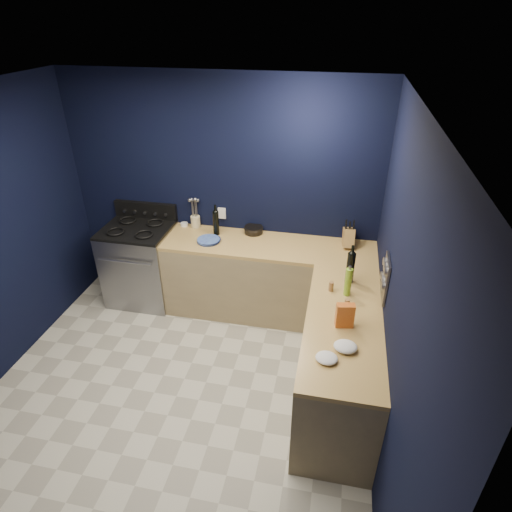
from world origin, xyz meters
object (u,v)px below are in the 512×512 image
(plate_stack, at_px, (208,240))
(crouton_bag, at_px, (345,315))
(utensil_crock, at_px, (196,222))
(knife_block, at_px, (348,237))
(gas_range, at_px, (142,265))

(plate_stack, relative_size, crouton_bag, 1.19)
(utensil_crock, height_order, knife_block, knife_block)
(gas_range, height_order, plate_stack, plate_stack)
(gas_range, height_order, knife_block, knife_block)
(utensil_crock, distance_m, knife_block, 1.75)
(plate_stack, distance_m, utensil_crock, 0.41)
(knife_block, height_order, crouton_bag, knife_block)
(utensil_crock, height_order, crouton_bag, crouton_bag)
(utensil_crock, relative_size, knife_block, 0.67)
(gas_range, bearing_deg, crouton_bag, -26.98)
(knife_block, distance_m, crouton_bag, 1.36)
(plate_stack, relative_size, utensil_crock, 1.84)
(crouton_bag, bearing_deg, utensil_crock, 129.73)
(gas_range, relative_size, knife_block, 4.58)
(plate_stack, xyz_separation_m, knife_block, (1.49, 0.21, 0.08))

